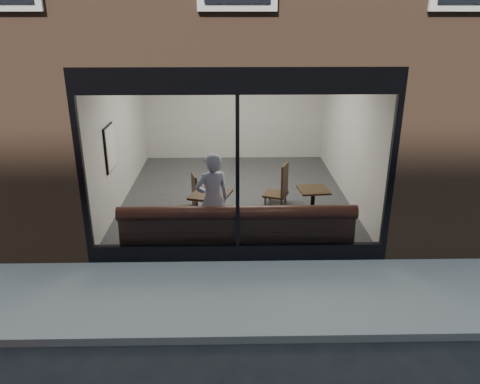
{
  "coord_description": "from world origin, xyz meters",
  "views": [
    {
      "loc": [
        -0.11,
        -4.94,
        3.95
      ],
      "look_at": [
        0.05,
        2.4,
        1.11
      ],
      "focal_mm": 35.0,
      "sensor_mm": 36.0,
      "label": 1
    }
  ],
  "objects_px": {
    "cafe_chair_right": "(276,194)",
    "cafe_table_right": "(313,190)",
    "banquette": "(237,238)",
    "person": "(212,200)",
    "cafe_table_left": "(211,195)",
    "cafe_chair_left": "(186,209)"
  },
  "relations": [
    {
      "from": "cafe_table_right",
      "to": "cafe_chair_left",
      "type": "height_order",
      "value": "cafe_table_right"
    },
    {
      "from": "cafe_table_left",
      "to": "cafe_chair_right",
      "type": "distance_m",
      "value": 1.92
    },
    {
      "from": "cafe_table_left",
      "to": "cafe_table_right",
      "type": "relative_size",
      "value": 1.22
    },
    {
      "from": "cafe_table_left",
      "to": "cafe_table_right",
      "type": "bearing_deg",
      "value": 6.25
    },
    {
      "from": "cafe_table_left",
      "to": "cafe_chair_left",
      "type": "bearing_deg",
      "value": 137.03
    },
    {
      "from": "person",
      "to": "cafe_chair_left",
      "type": "height_order",
      "value": "person"
    },
    {
      "from": "cafe_chair_right",
      "to": "cafe_table_left",
      "type": "bearing_deg",
      "value": 63.94
    },
    {
      "from": "person",
      "to": "cafe_chair_right",
      "type": "xyz_separation_m",
      "value": [
        1.3,
        1.8,
        -0.61
      ]
    },
    {
      "from": "banquette",
      "to": "cafe_table_left",
      "type": "xyz_separation_m",
      "value": [
        -0.49,
        0.78,
        0.52
      ]
    },
    {
      "from": "banquette",
      "to": "cafe_table_right",
      "type": "distance_m",
      "value": 1.86
    },
    {
      "from": "cafe_table_right",
      "to": "cafe_chair_right",
      "type": "bearing_deg",
      "value": 120.53
    },
    {
      "from": "cafe_chair_right",
      "to": "cafe_table_right",
      "type": "bearing_deg",
      "value": 141.47
    },
    {
      "from": "cafe_table_left",
      "to": "cafe_chair_right",
      "type": "height_order",
      "value": "cafe_table_left"
    },
    {
      "from": "cafe_table_right",
      "to": "cafe_chair_right",
      "type": "xyz_separation_m",
      "value": [
        -0.62,
        1.05,
        -0.5
      ]
    },
    {
      "from": "person",
      "to": "cafe_table_right",
      "type": "distance_m",
      "value": 2.07
    },
    {
      "from": "cafe_chair_left",
      "to": "cafe_table_right",
      "type": "bearing_deg",
      "value": 157.62
    },
    {
      "from": "banquette",
      "to": "cafe_chair_left",
      "type": "relative_size",
      "value": 10.34
    },
    {
      "from": "cafe_table_left",
      "to": "cafe_table_right",
      "type": "height_order",
      "value": "cafe_table_left"
    },
    {
      "from": "cafe_table_left",
      "to": "cafe_chair_left",
      "type": "distance_m",
      "value": 0.87
    },
    {
      "from": "cafe_chair_right",
      "to": "banquette",
      "type": "bearing_deg",
      "value": 88.01
    },
    {
      "from": "person",
      "to": "banquette",
      "type": "bearing_deg",
      "value": 129.83
    },
    {
      "from": "banquette",
      "to": "cafe_table_left",
      "type": "bearing_deg",
      "value": 121.98
    }
  ]
}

